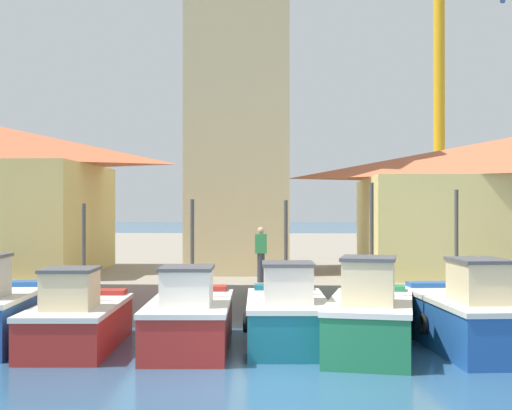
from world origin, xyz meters
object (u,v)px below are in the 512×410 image
fishing_boat_mid_right (370,319)px  fishing_boat_mid_left (190,319)px  clock_tower (240,36)px  fishing_boat_left_inner (78,320)px  fishing_boat_right_inner (467,317)px  dock_worker_near_tower (261,253)px  fishing_boat_center (287,316)px  port_crane_far (438,110)px

fishing_boat_mid_right → fishing_boat_mid_left: bearing=175.9°
fishing_boat_mid_left → clock_tower: 11.07m
fishing_boat_left_inner → clock_tower: clock_tower is taller
fishing_boat_mid_left → fishing_boat_right_inner: size_ratio=0.89×
fishing_boat_left_inner → dock_worker_near_tower: fishing_boat_left_inner is taller
fishing_boat_center → dock_worker_near_tower: (-0.77, 3.24, 1.33)m
fishing_boat_center → fishing_boat_mid_right: 2.11m
dock_worker_near_tower → port_crane_far: bearing=61.3°
fishing_boat_mid_right → fishing_boat_right_inner: (2.38, 0.54, -0.01)m
fishing_boat_right_inner → dock_worker_near_tower: size_ratio=3.29×
fishing_boat_left_inner → fishing_boat_right_inner: (9.44, 0.32, 0.09)m
dock_worker_near_tower → clock_tower: bearing=104.5°
clock_tower → fishing_boat_center: bearing=-76.1°
fishing_boat_center → dock_worker_near_tower: fishing_boat_center is taller
fishing_boat_mid_left → fishing_boat_right_inner: 6.70m
fishing_boat_mid_right → fishing_boat_right_inner: size_ratio=0.90×
port_crane_far → fishing_boat_right_inner: bearing=-99.7°
fishing_boat_right_inner → clock_tower: clock_tower is taller
fishing_boat_center → port_crane_far: size_ratio=0.23×
fishing_boat_mid_left → port_crane_far: 22.52m
fishing_boat_right_inner → fishing_boat_left_inner: bearing=-178.0°
port_crane_far → dock_worker_near_tower: (-8.27, -15.11, -6.24)m
fishing_boat_mid_right → port_crane_far: (5.53, 19.08, 7.52)m
fishing_boat_center → fishing_boat_mid_right: bearing=-20.5°
fishing_boat_mid_left → fishing_boat_center: 2.39m
fishing_boat_center → clock_tower: bearing=103.9°
fishing_boat_left_inner → fishing_boat_mid_left: (2.74, 0.09, 0.04)m
fishing_boat_left_inner → dock_worker_near_tower: size_ratio=2.80×
fishing_boat_center → clock_tower: 10.89m
port_crane_far → fishing_boat_mid_right: bearing=-106.2°
port_crane_far → clock_tower: bearing=-127.8°
fishing_boat_mid_left → dock_worker_near_tower: bearing=66.6°
fishing_boat_mid_left → port_crane_far: port_crane_far is taller
clock_tower → port_crane_far: 14.93m
fishing_boat_center → clock_tower: size_ratio=0.26×
fishing_boat_right_inner → clock_tower: size_ratio=0.31×
fishing_boat_right_inner → port_crane_far: port_crane_far is taller
fishing_boat_center → dock_worker_near_tower: bearing=103.3°
dock_worker_near_tower → fishing_boat_mid_left: bearing=-113.4°
fishing_boat_left_inner → clock_tower: (3.46, 7.09, 8.59)m
fishing_boat_left_inner → port_crane_far: 23.93m
clock_tower → dock_worker_near_tower: bearing=-75.5°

